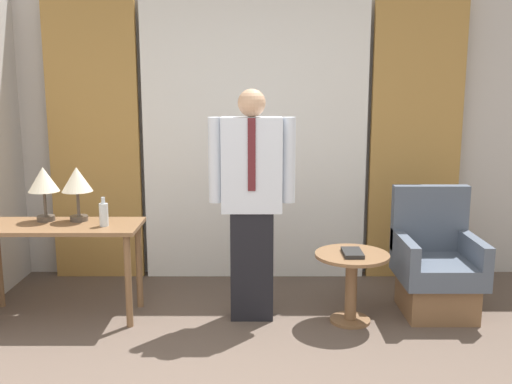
{
  "coord_description": "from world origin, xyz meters",
  "views": [
    {
      "loc": [
        0.01,
        -2.24,
        1.77
      ],
      "look_at": [
        -0.01,
        1.78,
        1.02
      ],
      "focal_mm": 40.0,
      "sensor_mm": 36.0,
      "label": 1
    }
  ],
  "objects_px": {
    "table_lamp_right": "(79,182)",
    "book": "(355,253)",
    "side_table": "(354,276)",
    "table_lamp_left": "(46,182)",
    "bottle_near_edge": "(106,214)",
    "armchair": "(438,270)",
    "person": "(254,197)",
    "desk": "(61,239)"
  },
  "relations": [
    {
      "from": "table_lamp_right",
      "to": "book",
      "type": "relative_size",
      "value": 1.76
    },
    {
      "from": "side_table",
      "to": "book",
      "type": "xyz_separation_m",
      "value": [
        -0.0,
        -0.03,
        0.19
      ]
    },
    {
      "from": "table_lamp_left",
      "to": "bottle_near_edge",
      "type": "height_order",
      "value": "table_lamp_left"
    },
    {
      "from": "table_lamp_left",
      "to": "armchair",
      "type": "height_order",
      "value": "table_lamp_left"
    },
    {
      "from": "person",
      "to": "book",
      "type": "relative_size",
      "value": 7.28
    },
    {
      "from": "bottle_near_edge",
      "to": "book",
      "type": "bearing_deg",
      "value": -2.74
    },
    {
      "from": "bottle_near_edge",
      "to": "table_lamp_right",
      "type": "bearing_deg",
      "value": 145.14
    },
    {
      "from": "desk",
      "to": "book",
      "type": "distance_m",
      "value": 2.23
    },
    {
      "from": "armchair",
      "to": "book",
      "type": "relative_size",
      "value": 4.07
    },
    {
      "from": "table_lamp_left",
      "to": "person",
      "type": "relative_size",
      "value": 0.24
    },
    {
      "from": "table_lamp_left",
      "to": "table_lamp_right",
      "type": "relative_size",
      "value": 1.0
    },
    {
      "from": "table_lamp_right",
      "to": "armchair",
      "type": "height_order",
      "value": "table_lamp_right"
    },
    {
      "from": "table_lamp_left",
      "to": "book",
      "type": "xyz_separation_m",
      "value": [
        2.35,
        -0.26,
        -0.49
      ]
    },
    {
      "from": "table_lamp_left",
      "to": "bottle_near_edge",
      "type": "bearing_deg",
      "value": -18.56
    },
    {
      "from": "armchair",
      "to": "book",
      "type": "distance_m",
      "value": 0.77
    },
    {
      "from": "table_lamp_left",
      "to": "armchair",
      "type": "distance_m",
      "value": 3.13
    },
    {
      "from": "table_lamp_left",
      "to": "table_lamp_right",
      "type": "xyz_separation_m",
      "value": [
        0.26,
        0.0,
        0.0
      ]
    },
    {
      "from": "person",
      "to": "armchair",
      "type": "relative_size",
      "value": 1.79
    },
    {
      "from": "bottle_near_edge",
      "to": "side_table",
      "type": "bearing_deg",
      "value": -1.83
    },
    {
      "from": "person",
      "to": "desk",
      "type": "bearing_deg",
      "value": 178.96
    },
    {
      "from": "desk",
      "to": "bottle_near_edge",
      "type": "distance_m",
      "value": 0.42
    },
    {
      "from": "bottle_near_edge",
      "to": "armchair",
      "type": "bearing_deg",
      "value": 3.26
    },
    {
      "from": "table_lamp_right",
      "to": "book",
      "type": "distance_m",
      "value": 2.17
    },
    {
      "from": "armchair",
      "to": "desk",
      "type": "bearing_deg",
      "value": -178.1
    },
    {
      "from": "desk",
      "to": "person",
      "type": "xyz_separation_m",
      "value": [
        1.48,
        -0.03,
        0.33
      ]
    },
    {
      "from": "table_lamp_right",
      "to": "armchair",
      "type": "relative_size",
      "value": 0.43
    },
    {
      "from": "armchair",
      "to": "side_table",
      "type": "height_order",
      "value": "armchair"
    },
    {
      "from": "table_lamp_left",
      "to": "side_table",
      "type": "bearing_deg",
      "value": -5.49
    },
    {
      "from": "desk",
      "to": "table_lamp_right",
      "type": "distance_m",
      "value": 0.45
    },
    {
      "from": "table_lamp_right",
      "to": "person",
      "type": "distance_m",
      "value": 1.36
    },
    {
      "from": "desk",
      "to": "table_lamp_left",
      "type": "bearing_deg",
      "value": 137.36
    },
    {
      "from": "bottle_near_edge",
      "to": "book",
      "type": "height_order",
      "value": "bottle_near_edge"
    },
    {
      "from": "desk",
      "to": "book",
      "type": "xyz_separation_m",
      "value": [
        2.22,
        -0.14,
        -0.07
      ]
    },
    {
      "from": "desk",
      "to": "book",
      "type": "height_order",
      "value": "desk"
    },
    {
      "from": "armchair",
      "to": "side_table",
      "type": "relative_size",
      "value": 1.76
    },
    {
      "from": "desk",
      "to": "side_table",
      "type": "distance_m",
      "value": 2.24
    },
    {
      "from": "desk",
      "to": "armchair",
      "type": "xyz_separation_m",
      "value": [
        2.93,
        0.1,
        -0.28
      ]
    },
    {
      "from": "table_lamp_left",
      "to": "table_lamp_right",
      "type": "height_order",
      "value": "same"
    },
    {
      "from": "table_lamp_right",
      "to": "person",
      "type": "bearing_deg",
      "value": -6.16
    },
    {
      "from": "table_lamp_left",
      "to": "person",
      "type": "distance_m",
      "value": 1.62
    },
    {
      "from": "desk",
      "to": "book",
      "type": "relative_size",
      "value": 5.2
    },
    {
      "from": "desk",
      "to": "bottle_near_edge",
      "type": "relative_size",
      "value": 5.67
    }
  ]
}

